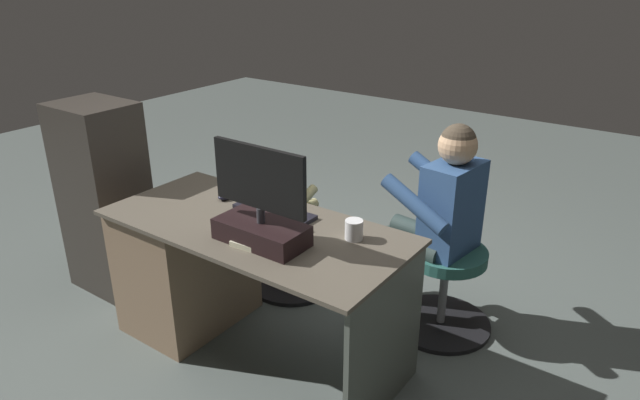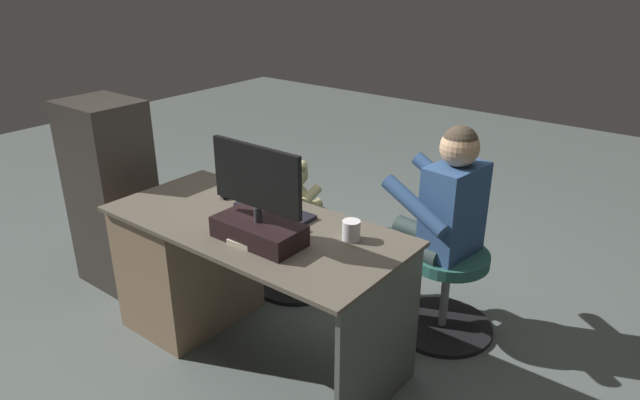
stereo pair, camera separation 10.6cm
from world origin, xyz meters
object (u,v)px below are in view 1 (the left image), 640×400
object	(u,v)px
keyboard	(274,211)
cup	(354,230)
monitor	(261,216)
person	(436,210)
teddy_bear	(293,189)
computer_mouse	(226,196)
desk	(200,263)
office_chair_teddy	(293,247)
visitor_chair	(444,284)
tv_remote	(233,227)

from	to	relation	value
keyboard	cup	world-z (taller)	cup
monitor	keyboard	world-z (taller)	monitor
person	monitor	bearing A→B (deg)	62.65
cup	teddy_bear	distance (m)	0.87
computer_mouse	person	bearing A→B (deg)	-147.24
desk	keyboard	xyz separation A→B (m)	(-0.39, -0.15, 0.34)
keyboard	office_chair_teddy	xyz separation A→B (m)	(0.26, -0.46, -0.47)
cup	teddy_bear	size ratio (longest dim) A/B	0.26
monitor	computer_mouse	bearing A→B (deg)	-28.94
monitor	cup	xyz separation A→B (m)	(-0.31, -0.26, -0.08)
computer_mouse	cup	size ratio (longest dim) A/B	1.07
desk	keyboard	world-z (taller)	keyboard
person	cup	bearing A→B (deg)	77.91
monitor	person	size ratio (longest dim) A/B	0.42
keyboard	person	xyz separation A→B (m)	(-0.59, -0.58, -0.05)
desk	visitor_chair	bearing A→B (deg)	-145.25
tv_remote	person	world-z (taller)	person
cup	desk	bearing A→B (deg)	9.61
teddy_bear	visitor_chair	size ratio (longest dim) A/B	0.64
office_chair_teddy	keyboard	bearing A→B (deg)	119.06
teddy_bear	person	distance (m)	0.85
cup	visitor_chair	bearing A→B (deg)	-109.05
monitor	visitor_chair	distance (m)	1.15
desk	cup	world-z (taller)	cup
desk	keyboard	distance (m)	0.54
person	desk	bearing A→B (deg)	36.47
visitor_chair	office_chair_teddy	bearing A→B (deg)	7.70
office_chair_teddy	visitor_chair	bearing A→B (deg)	-172.30
cup	office_chair_teddy	world-z (taller)	cup
monitor	keyboard	bearing A→B (deg)	-59.67
teddy_bear	visitor_chair	distance (m)	1.00
office_chair_teddy	cup	bearing A→B (deg)	147.05
desk	computer_mouse	size ratio (longest dim) A/B	15.44
office_chair_teddy	monitor	bearing A→B (deg)	119.52
monitor	keyboard	size ratio (longest dim) A/B	1.13
keyboard	teddy_bear	xyz separation A→B (m)	(0.26, -0.47, -0.10)
office_chair_teddy	person	size ratio (longest dim) A/B	0.48
keyboard	desk	bearing A→B (deg)	20.79
keyboard	tv_remote	distance (m)	0.24
tv_remote	computer_mouse	bearing A→B (deg)	-63.73
keyboard	visitor_chair	xyz separation A→B (m)	(-0.67, -0.59, -0.46)
monitor	tv_remote	bearing A→B (deg)	-7.43
office_chair_teddy	teddy_bear	world-z (taller)	teddy_bear
office_chair_teddy	teddy_bear	bearing A→B (deg)	-90.00
office_chair_teddy	tv_remote	bearing A→B (deg)	107.17
desk	person	size ratio (longest dim) A/B	1.31
tv_remote	person	size ratio (longest dim) A/B	0.13
visitor_chair	monitor	bearing A→B (deg)	58.84
office_chair_teddy	person	distance (m)	0.95
tv_remote	teddy_bear	distance (m)	0.75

